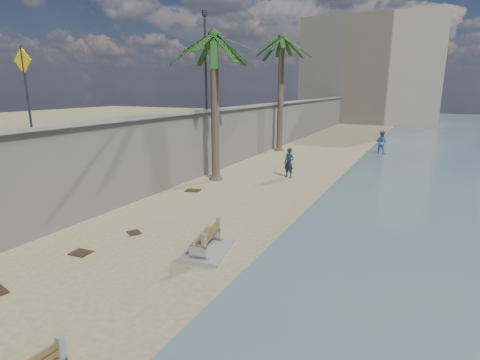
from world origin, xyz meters
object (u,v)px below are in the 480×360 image
(palm_back, at_px, (282,40))
(bench_far, at_px, (206,241))
(person_a, at_px, (289,161))
(person_b, at_px, (381,141))
(palm_mid, at_px, (214,37))

(palm_back, bearing_deg, bench_far, -75.65)
(bench_far, height_order, palm_back, palm_back)
(person_a, height_order, person_b, person_b)
(person_a, relative_size, person_b, 0.99)
(bench_far, height_order, person_a, person_a)
(bench_far, distance_m, palm_back, 20.71)
(person_a, xyz_separation_m, person_b, (3.55, 10.37, 0.01))
(person_b, bearing_deg, palm_back, 31.88)
(palm_mid, bearing_deg, person_b, 61.23)
(palm_mid, xyz_separation_m, person_a, (3.34, 2.18, -6.28))
(palm_mid, distance_m, person_a, 7.44)
(palm_back, height_order, person_a, palm_back)
(palm_back, relative_size, person_b, 4.90)
(bench_far, relative_size, person_a, 1.14)
(palm_mid, bearing_deg, person_a, 33.18)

